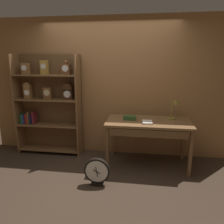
{
  "coord_description": "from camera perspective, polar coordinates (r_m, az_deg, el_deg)",
  "views": [
    {
      "loc": [
        0.64,
        -2.8,
        1.83
      ],
      "look_at": [
        0.14,
        0.64,
        0.99
      ],
      "focal_mm": 34.9,
      "sensor_mm": 36.0,
      "label": 1
    }
  ],
  "objects": [
    {
      "name": "ground_plane",
      "position": [
        3.4,
        -4.07,
        -18.91
      ],
      "size": [
        10.0,
        10.0,
        0.0
      ],
      "primitive_type": "plane",
      "color": "#3D2D21"
    },
    {
      "name": "back_wood_panel",
      "position": [
        4.18,
        -0.53,
        6.37
      ],
      "size": [
        4.8,
        0.05,
        2.6
      ],
      "primitive_type": "cube",
      "color": "#9E6B3D",
      "rests_on": "ground"
    },
    {
      "name": "bookshelf",
      "position": [
        4.4,
        -16.44,
        2.19
      ],
      "size": [
        1.26,
        0.33,
        1.92
      ],
      "color": "brown",
      "rests_on": "ground"
    },
    {
      "name": "workbench",
      "position": [
        3.76,
        9.49,
        -3.62
      ],
      "size": [
        1.42,
        0.75,
        0.81
      ],
      "color": "brown",
      "rests_on": "ground"
    },
    {
      "name": "desk_lamp",
      "position": [
        3.86,
        16.09,
        1.48
      ],
      "size": [
        0.21,
        0.21,
        0.4
      ],
      "color": "olive",
      "rests_on": "workbench"
    },
    {
      "name": "toolbox_small",
      "position": [
        3.77,
        4.68,
        -1.52
      ],
      "size": [
        0.22,
        0.11,
        0.07
      ],
      "primitive_type": "cube",
      "color": "#2D5123",
      "rests_on": "workbench"
    },
    {
      "name": "open_repair_manual",
      "position": [
        3.63,
        9.23,
        -2.64
      ],
      "size": [
        0.17,
        0.23,
        0.02
      ],
      "primitive_type": "cube",
      "rotation": [
        0.0,
        0.0,
        0.06
      ],
      "color": "silver",
      "rests_on": "workbench"
    },
    {
      "name": "round_clock_large",
      "position": [
        3.34,
        -3.93,
        -15.28
      ],
      "size": [
        0.38,
        0.11,
        0.42
      ],
      "color": "black",
      "rests_on": "ground"
    }
  ]
}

